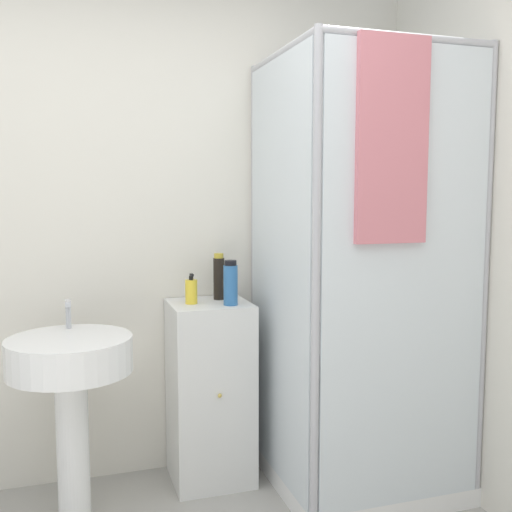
{
  "coord_description": "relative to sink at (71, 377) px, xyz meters",
  "views": [
    {
      "loc": [
        -0.11,
        -1.34,
        1.44
      ],
      "look_at": [
        0.69,
        1.15,
        1.16
      ],
      "focal_mm": 42.0,
      "sensor_mm": 36.0,
      "label": 1
    }
  ],
  "objects": [
    {
      "name": "sink",
      "position": [
        0.0,
        0.0,
        0.0
      ],
      "size": [
        0.53,
        0.53,
        0.96
      ],
      "color": "white",
      "rests_on": "ground_plane"
    },
    {
      "name": "wall_back",
      "position": [
        0.1,
        0.44,
        0.6
      ],
      "size": [
        6.4,
        0.06,
        2.5
      ],
      "primitive_type": "cube",
      "color": "silver",
      "rests_on": "ground_plane"
    },
    {
      "name": "shampoo_bottle_blue",
      "position": [
        0.74,
        0.13,
        0.35
      ],
      "size": [
        0.07,
        0.07,
        0.22
      ],
      "color": "#2D66A3",
      "rests_on": "vanity_cabinet"
    },
    {
      "name": "shower_enclosure",
      "position": [
        1.29,
        -0.1,
        -0.05
      ],
      "size": [
        0.84,
        0.87,
        2.08
      ],
      "color": "white",
      "rests_on": "ground_plane"
    },
    {
      "name": "soap_dispenser",
      "position": [
        0.57,
        0.22,
        0.31
      ],
      "size": [
        0.06,
        0.06,
        0.15
      ],
      "color": "yellow",
      "rests_on": "vanity_cabinet"
    },
    {
      "name": "shampoo_bottle_tall_black",
      "position": [
        0.73,
        0.29,
        0.36
      ],
      "size": [
        0.06,
        0.06,
        0.23
      ],
      "color": "black",
      "rests_on": "vanity_cabinet"
    },
    {
      "name": "vanity_cabinet",
      "position": [
        0.66,
        0.22,
        -0.21
      ],
      "size": [
        0.39,
        0.39,
        0.9
      ],
      "color": "silver",
      "rests_on": "ground_plane"
    }
  ]
}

